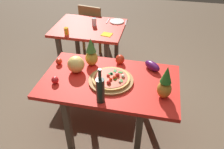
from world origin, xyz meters
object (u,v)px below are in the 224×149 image
at_px(pizza_board, 111,80).
at_px(tomato_by_bottle, 59,61).
at_px(background_table, 89,33).
at_px(pizza, 111,78).
at_px(display_table, 110,86).
at_px(fork_utensil, 108,21).
at_px(pineapple_left, 165,84).
at_px(eggplant, 152,66).
at_px(pineapple_right, 91,53).
at_px(knife_utensil, 126,22).
at_px(bell_pepper, 120,59).
at_px(wine_bottle, 100,90).
at_px(dinner_plate, 117,21).
at_px(napkin_folded, 107,34).
at_px(drinking_glass_water, 94,22).
at_px(dining_chair, 93,25).
at_px(melon, 76,64).
at_px(tomato_beside_pepper, 55,80).
at_px(drinking_glass_juice, 66,31).

bearing_deg(pizza_board, tomato_by_bottle, 163.61).
relative_size(background_table, pizza, 2.71).
xyz_separation_m(display_table, fork_utensil, (-0.35, 1.44, 0.09)).
bearing_deg(pineapple_left, eggplant, 107.56).
distance_m(pineapple_right, knife_utensil, 1.23).
bearing_deg(bell_pepper, display_table, -97.59).
xyz_separation_m(wine_bottle, dinner_plate, (-0.20, 1.76, -0.12)).
distance_m(bell_pepper, napkin_folded, 0.73).
relative_size(bell_pepper, fork_utensil, 0.61).
bearing_deg(bell_pepper, pizza_board, -94.27).
relative_size(pineapple_right, drinking_glass_water, 2.87).
bearing_deg(bell_pepper, drinking_glass_water, 121.29).
xyz_separation_m(dining_chair, napkin_folded, (0.45, -0.83, 0.26)).
bearing_deg(melon, knife_utensil, 77.62).
bearing_deg(melon, wine_bottle, -46.91).
height_order(pizza_board, fork_utensil, pizza_board).
distance_m(display_table, pineapple_left, 0.60).
xyz_separation_m(eggplant, dinner_plate, (-0.62, 1.16, -0.04)).
bearing_deg(pineapple_left, napkin_folded, 125.38).
distance_m(tomato_beside_pepper, tomato_by_bottle, 0.34).
distance_m(eggplant, fork_utensil, 1.39).
distance_m(dining_chair, tomato_by_bottle, 1.68).
height_order(melon, drinking_glass_juice, melon).
bearing_deg(dining_chair, pizza, 121.32).
height_order(pineapple_right, bell_pepper, pineapple_right).
bearing_deg(pineapple_right, pizza_board, -42.83).
bearing_deg(background_table, knife_utensil, 26.27).
bearing_deg(eggplant, drinking_glass_water, 133.56).
height_order(wine_bottle, pineapple_left, wine_bottle).
xyz_separation_m(bell_pepper, dinner_plate, (-0.26, 1.12, -0.04)).
relative_size(wine_bottle, drinking_glass_juice, 3.62).
bearing_deg(pizza_board, background_table, 116.34).
relative_size(pineapple_right, fork_utensil, 1.79).
bearing_deg(melon, dining_chair, 100.99).
bearing_deg(background_table, eggplant, -42.77).
bearing_deg(tomato_beside_pepper, bell_pepper, 41.08).
relative_size(pizza, eggplant, 1.88).
xyz_separation_m(background_table, pizza_board, (0.60, -1.21, 0.12)).
bearing_deg(pineapple_right, tomato_by_bottle, -169.53).
xyz_separation_m(pizza_board, pineapple_left, (0.52, -0.12, 0.13)).
bearing_deg(tomato_beside_pepper, display_table, 17.77).
height_order(background_table, napkin_folded, napkin_folded).
height_order(display_table, napkin_folded, napkin_folded).
xyz_separation_m(pizza_board, melon, (-0.39, 0.09, 0.08)).
xyz_separation_m(background_table, wine_bottle, (0.57, -1.51, 0.24)).
relative_size(pizza_board, knife_utensil, 2.50).
xyz_separation_m(fork_utensil, napkin_folded, (0.09, -0.45, -0.00)).
height_order(pineapple_right, tomato_beside_pepper, pineapple_right).
bearing_deg(tomato_beside_pepper, pineapple_left, 1.28).
bearing_deg(fork_utensil, tomato_by_bottle, -100.29).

